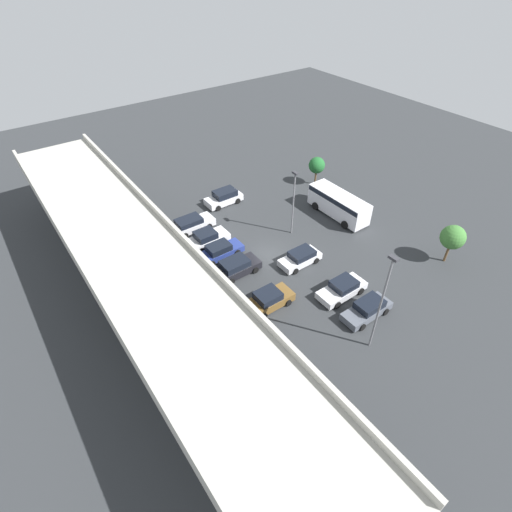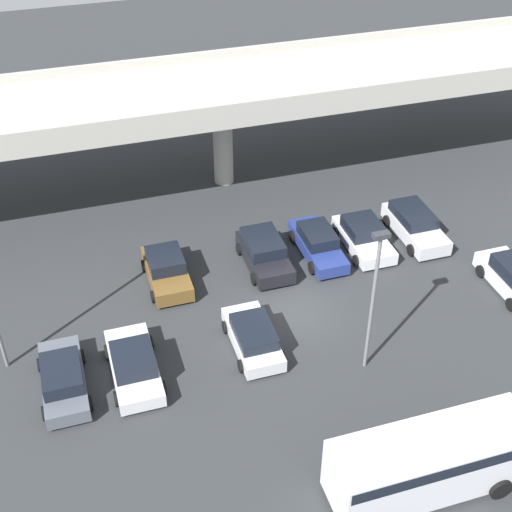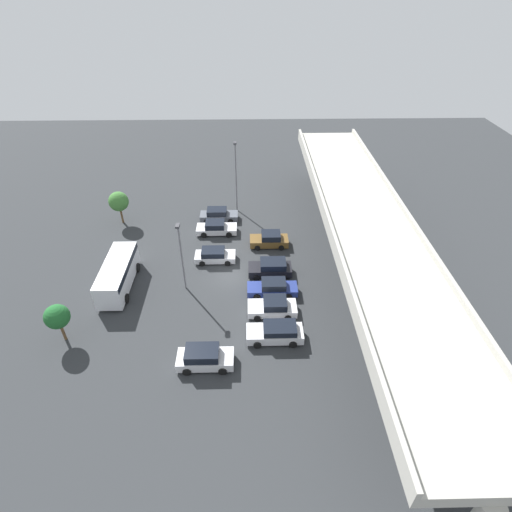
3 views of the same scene
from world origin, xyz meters
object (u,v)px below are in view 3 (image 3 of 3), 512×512
(shuttle_bus, at_px, (118,273))
(lamp_post_mid_lot, at_px, (236,173))
(parked_car_4, at_px, (271,268))
(parked_car_5, at_px, (273,288))
(parked_car_0, at_px, (218,215))
(parked_car_1, at_px, (216,228))
(parked_car_7, at_px, (276,332))
(tree_front_centre, at_px, (57,317))
(parked_car_3, at_px, (215,255))
(parked_car_8, at_px, (204,358))
(parked_car_2, at_px, (270,240))
(parked_car_6, at_px, (273,307))
(lamp_post_near_aisle, at_px, (181,252))
(tree_front_left, at_px, (119,202))

(shuttle_bus, height_order, lamp_post_mid_lot, lamp_post_mid_lot)
(parked_car_4, distance_m, parked_car_5, 3.06)
(parked_car_0, height_order, parked_car_1, parked_car_0)
(parked_car_7, xyz_separation_m, tree_front_centre, (-0.31, -17.95, 1.89))
(parked_car_7, bearing_deg, lamp_post_mid_lot, -80.56)
(parked_car_3, distance_m, lamp_post_mid_lot, 12.08)
(parked_car_5, relative_size, parked_car_7, 1.01)
(parked_car_7, xyz_separation_m, lamp_post_mid_lot, (-22.28, -3.70, 4.51))
(parked_car_4, relative_size, shuttle_bus, 0.57)
(parked_car_7, bearing_deg, parked_car_0, -73.29)
(lamp_post_mid_lot, bearing_deg, parked_car_1, -23.55)
(parked_car_3, xyz_separation_m, tree_front_centre, (11.01, -12.04, 1.96))
(parked_car_7, relative_size, tree_front_centre, 1.30)
(shuttle_bus, bearing_deg, parked_car_8, 43.02)
(parked_car_4, height_order, parked_car_5, parked_car_4)
(parked_car_1, height_order, parked_car_2, parked_car_2)
(parked_car_6, relative_size, lamp_post_near_aisle, 0.61)
(parked_car_0, distance_m, parked_car_5, 15.32)
(parked_car_7, bearing_deg, parked_car_2, -90.51)
(parked_car_6, bearing_deg, tree_front_centre, 9.10)
(parked_car_2, height_order, tree_front_centre, tree_front_centre)
(parked_car_1, xyz_separation_m, shuttle_bus, (9.60, -8.98, 0.93))
(parked_car_5, bearing_deg, lamp_post_near_aisle, -6.86)
(tree_front_centre, bearing_deg, parked_car_0, 148.58)
(parked_car_2, height_order, parked_car_6, parked_car_2)
(tree_front_centre, bearing_deg, parked_car_8, 76.47)
(lamp_post_near_aisle, bearing_deg, parked_car_2, 130.16)
(parked_car_7, xyz_separation_m, parked_car_8, (2.60, -5.83, 0.06))
(parked_car_3, bearing_deg, shuttle_bus, -156.10)
(parked_car_1, xyz_separation_m, parked_car_2, (2.74, 6.19, 0.05))
(parked_car_0, xyz_separation_m, parked_car_2, (5.78, 6.10, 0.04))
(shuttle_bus, bearing_deg, lamp_post_near_aisle, 86.27)
(parked_car_2, bearing_deg, shuttle_bus, 24.33)
(parked_car_8, bearing_deg, parked_car_4, 63.04)
(parked_car_8, bearing_deg, parked_car_3, 90.32)
(parked_car_5, distance_m, parked_car_6, 2.65)
(parked_car_5, relative_size, lamp_post_near_aisle, 0.66)
(parked_car_2, distance_m, parked_car_7, 14.13)
(parked_car_2, relative_size, parked_car_4, 0.98)
(parked_car_3, bearing_deg, parked_car_6, -54.44)
(parked_car_4, distance_m, lamp_post_near_aisle, 9.45)
(parked_car_0, bearing_deg, tree_front_centre, -121.42)
(tree_front_left, bearing_deg, tree_front_centre, -0.37)
(parked_car_4, xyz_separation_m, shuttle_bus, (1.61, -15.06, 0.84))
(parked_car_7, height_order, parked_car_8, parked_car_8)
(tree_front_left, height_order, tree_front_centre, tree_front_left)
(parked_car_0, bearing_deg, parked_car_6, -70.61)
(shuttle_bus, bearing_deg, parked_car_3, 113.90)
(parked_car_7, relative_size, shuttle_bus, 0.62)
(parked_car_4, height_order, tree_front_centre, tree_front_centre)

